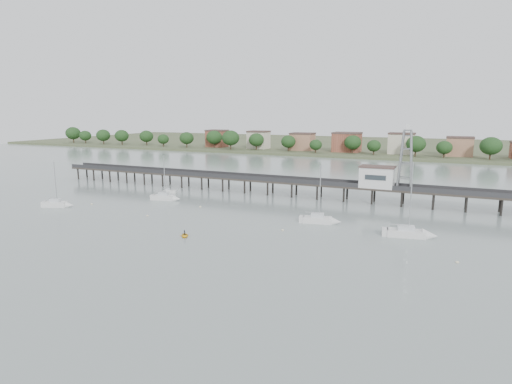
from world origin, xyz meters
TOP-DOWN VIEW (x-y plane):
  - ground_plane at (0.00, 0.00)m, footprint 500.00×500.00m
  - pier at (0.00, 60.00)m, footprint 150.00×5.00m
  - pier_building at (25.00, 60.00)m, footprint 8.40×5.40m
  - lattice_tower at (31.50, 60.00)m, footprint 3.20×3.20m
  - sailboat_b at (-24.37, 41.55)m, footprint 7.57×3.46m
  - sailboat_d at (36.16, 32.67)m, footprint 9.10×4.05m
  - sailboat_a at (-43.09, 24.26)m, footprint 7.12×4.39m
  - sailboat_c at (18.40, 35.48)m, footprint 8.00×3.77m
  - white_tender at (-29.79, 49.94)m, footprint 3.80×2.48m
  - yellow_dinghy at (-2.04, 15.81)m, footprint 1.82×1.50m
  - dinghy_occupant at (-2.04, 15.81)m, footprint 0.52×1.07m
  - mooring_buoys at (-2.62, 28.31)m, footprint 82.09×17.39m
  - far_shore at (0.36, 239.58)m, footprint 500.00×170.00m

SIDE VIEW (x-z plane):
  - ground_plane at x=0.00m, z-range 0.00..0.00m
  - yellow_dinghy at x=-2.04m, z-range -1.29..1.29m
  - dinghy_occupant at x=-2.04m, z-range -0.12..0.12m
  - mooring_buoys at x=-2.62m, z-range -0.12..0.28m
  - white_tender at x=-29.79m, z-range -0.26..1.11m
  - sailboat_d at x=36.16m, z-range -6.60..7.87m
  - sailboat_c at x=18.40m, z-range -5.74..7.03m
  - sailboat_b at x=-24.37m, z-range -5.43..6.73m
  - sailboat_a at x=-43.09m, z-range -5.08..6.39m
  - far_shore at x=0.36m, z-range -4.25..6.15m
  - pier at x=0.00m, z-range 1.04..6.54m
  - pier_building at x=25.00m, z-range 4.02..9.32m
  - lattice_tower at x=31.50m, z-range 3.35..18.85m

